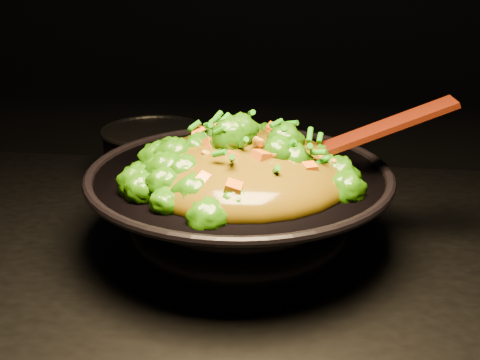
# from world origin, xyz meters

# --- Properties ---
(wok) EXTENTS (0.57, 0.57, 0.12)m
(wok) POSITION_xyz_m (0.09, 0.06, 0.96)
(wok) COLOR black
(wok) RESTS_ON stovetop
(stir_fry) EXTENTS (0.31, 0.31, 0.11)m
(stir_fry) POSITION_xyz_m (0.10, 0.04, 1.08)
(stir_fry) COLOR #225D06
(stir_fry) RESTS_ON wok
(spatula) EXTENTS (0.29, 0.07, 0.12)m
(spatula) POSITION_xyz_m (0.25, 0.08, 1.07)
(spatula) COLOR #350F06
(spatula) RESTS_ON wok
(back_pot) EXTENTS (0.25, 0.25, 0.11)m
(back_pot) POSITION_xyz_m (-0.11, 0.32, 0.95)
(back_pot) COLOR black
(back_pot) RESTS_ON stovetop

